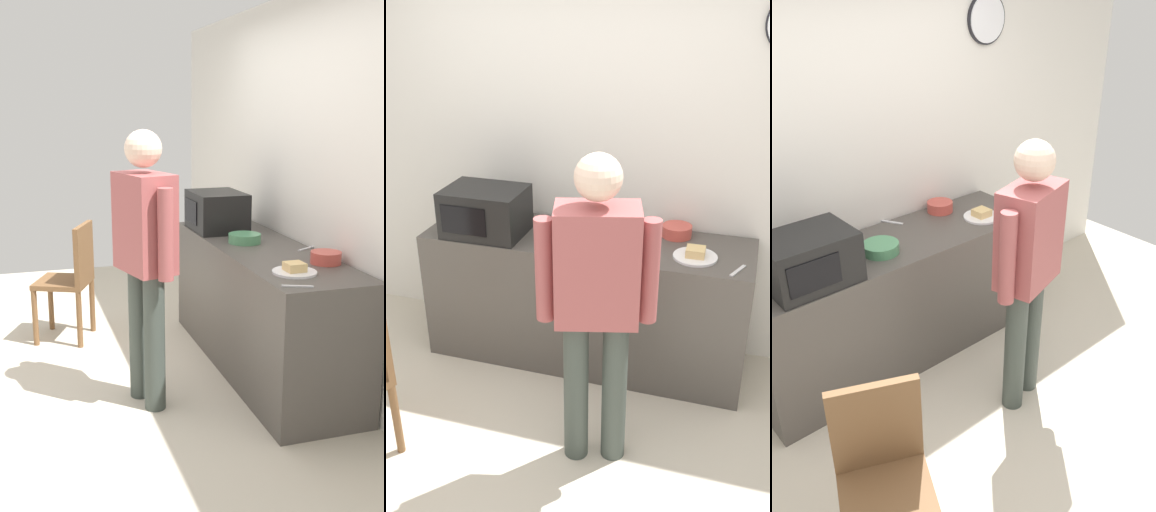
% 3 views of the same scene
% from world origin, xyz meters
% --- Properties ---
extents(ground_plane, '(6.00, 6.00, 0.00)m').
position_xyz_m(ground_plane, '(0.00, 0.00, 0.00)').
color(ground_plane, beige).
extents(back_wall, '(5.40, 0.13, 2.60)m').
position_xyz_m(back_wall, '(0.00, 1.60, 1.30)').
color(back_wall, silver).
rests_on(back_wall, ground_plane).
extents(kitchen_counter, '(2.09, 0.62, 0.88)m').
position_xyz_m(kitchen_counter, '(0.10, 1.22, 0.44)').
color(kitchen_counter, '#4C4742').
rests_on(kitchen_counter, ground_plane).
extents(microwave, '(0.50, 0.39, 0.30)m').
position_xyz_m(microwave, '(-0.54, 1.11, 1.03)').
color(microwave, black).
rests_on(microwave, kitchen_counter).
extents(sandwich_plate, '(0.26, 0.26, 0.07)m').
position_xyz_m(sandwich_plate, '(0.79, 1.13, 0.90)').
color(sandwich_plate, white).
rests_on(sandwich_plate, kitchen_counter).
extents(salad_bowl, '(0.23, 0.23, 0.07)m').
position_xyz_m(salad_bowl, '(-0.05, 1.15, 0.92)').
color(salad_bowl, '#4C8E60').
rests_on(salad_bowl, kitchen_counter).
extents(cereal_bowl, '(0.19, 0.19, 0.07)m').
position_xyz_m(cereal_bowl, '(0.64, 1.42, 0.92)').
color(cereal_bowl, '#C64C42').
rests_on(cereal_bowl, kitchen_counter).
extents(fork_utensil, '(0.08, 0.16, 0.01)m').
position_xyz_m(fork_utensil, '(1.04, 1.02, 0.89)').
color(fork_utensil, silver).
rests_on(fork_utensil, kitchen_counter).
extents(spoon_utensil, '(0.10, 0.16, 0.01)m').
position_xyz_m(spoon_utensil, '(0.25, 1.48, 0.89)').
color(spoon_utensil, silver).
rests_on(spoon_utensil, kitchen_counter).
extents(person_standing, '(0.57, 0.34, 1.70)m').
position_xyz_m(person_standing, '(0.41, 0.33, 1.00)').
color(person_standing, '#3B433D').
rests_on(person_standing, ground_plane).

